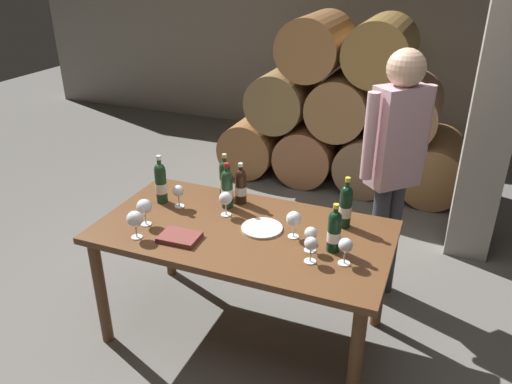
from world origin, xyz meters
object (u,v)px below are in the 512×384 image
at_px(wine_glass_5, 294,219).
at_px(wine_glass_6, 346,246).
at_px(wine_bottle_4, 225,179).
at_px(wine_glass_7, 226,199).
at_px(wine_glass_1, 178,192).
at_px(wine_glass_0, 311,245).
at_px(serving_plate, 262,228).
at_px(wine_glass_2, 144,207).
at_px(wine_glass_4, 135,219).
at_px(dining_table, 243,243).
at_px(wine_bottle_5, 161,183).
at_px(wine_bottle_3, 241,186).
at_px(sommelier_presenting, 395,157).
at_px(wine_bottle_2, 346,206).
at_px(tasting_notebook, 180,237).
at_px(wine_glass_3, 311,234).
at_px(wine_bottle_0, 227,188).
at_px(wine_bottle_1, 334,231).

bearing_deg(wine_glass_5, wine_glass_6, -25.70).
relative_size(wine_bottle_4, wine_glass_5, 1.88).
bearing_deg(wine_glass_7, wine_glass_1, -178.64).
distance_m(wine_bottle_4, wine_glass_6, 1.02).
bearing_deg(wine_glass_5, wine_glass_0, -52.29).
bearing_deg(wine_glass_7, serving_plate, -16.69).
xyz_separation_m(wine_bottle_4, wine_glass_2, (-0.28, -0.51, -0.02)).
relative_size(wine_glass_2, wine_glass_4, 0.99).
bearing_deg(dining_table, serving_plate, 21.35).
relative_size(wine_bottle_5, wine_glass_5, 2.00).
distance_m(wine_bottle_3, serving_plate, 0.38).
bearing_deg(sommelier_presenting, wine_glass_6, -96.66).
bearing_deg(sommelier_presenting, wine_bottle_2, -111.16).
distance_m(wine_glass_2, sommelier_presenting, 1.58).
xyz_separation_m(wine_bottle_5, tasting_notebook, (0.34, -0.37, -0.12)).
xyz_separation_m(dining_table, wine_glass_5, (0.30, 0.03, 0.20)).
relative_size(wine_glass_5, wine_glass_7, 1.03).
bearing_deg(wine_bottle_5, wine_bottle_3, 21.08).
relative_size(wine_bottle_5, sommelier_presenting, 0.19).
xyz_separation_m(wine_glass_2, tasting_notebook, (0.27, -0.07, -0.10)).
relative_size(wine_glass_1, serving_plate, 0.61).
distance_m(wine_bottle_3, wine_glass_3, 0.69).
relative_size(dining_table, wine_glass_0, 11.71).
bearing_deg(wine_bottle_5, wine_glass_0, -15.95).
bearing_deg(wine_glass_3, serving_plate, 160.03).
bearing_deg(dining_table, wine_bottle_0, 132.47).
bearing_deg(wine_glass_7, wine_glass_0, -25.75).
bearing_deg(wine_bottle_1, sommelier_presenting, 76.40).
bearing_deg(wine_glass_5, wine_glass_3, -38.97).
xyz_separation_m(wine_glass_2, wine_glass_5, (0.85, 0.19, -0.00)).
xyz_separation_m(dining_table, wine_glass_2, (-0.55, -0.16, 0.21)).
height_order(wine_bottle_2, wine_bottle_4, wine_bottle_2).
relative_size(wine_bottle_0, wine_bottle_5, 0.94).
bearing_deg(wine_bottle_0, wine_glass_4, -120.84).
height_order(dining_table, wine_glass_7, wine_glass_7).
bearing_deg(serving_plate, wine_glass_6, -18.15).
bearing_deg(wine_glass_4, tasting_notebook, 16.85).
xyz_separation_m(wine_bottle_3, wine_glass_7, (-0.02, -0.19, -0.01)).
bearing_deg(sommelier_presenting, wine_glass_1, -152.27).
distance_m(wine_glass_1, serving_plate, 0.60).
bearing_deg(wine_glass_1, wine_glass_2, -103.64).
height_order(wine_bottle_5, wine_glass_4, wine_bottle_5).
bearing_deg(wine_bottle_0, wine_glass_2, -132.42).
distance_m(dining_table, wine_bottle_4, 0.50).
relative_size(wine_glass_4, wine_glass_7, 1.07).
relative_size(wine_bottle_1, sommelier_presenting, 0.16).
bearing_deg(wine_bottle_5, dining_table, -11.62).
distance_m(wine_bottle_2, wine_bottle_4, 0.82).
bearing_deg(sommelier_presenting, wine_bottle_5, -155.19).
bearing_deg(wine_glass_3, wine_bottle_5, 168.88).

